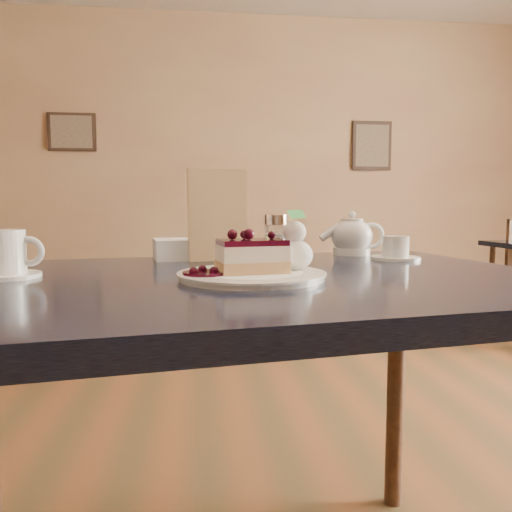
{
  "coord_description": "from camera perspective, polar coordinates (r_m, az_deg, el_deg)",
  "views": [
    {
      "loc": [
        -0.16,
        -0.61,
        0.91
      ],
      "look_at": [
        -0.06,
        0.23,
        0.82
      ],
      "focal_mm": 35.0,
      "sensor_mm": 36.0,
      "label": 1
    }
  ],
  "objects": [
    {
      "name": "coffee_set",
      "position": [
        1.05,
        -26.81,
        -0.03
      ],
      "size": [
        0.14,
        0.13,
        0.09
      ],
      "color": "white",
      "rests_on": "main_table"
    },
    {
      "name": "whipped_cream",
      "position": [
        0.96,
        4.43,
        0.14
      ],
      "size": [
        0.07,
        0.07,
        0.06
      ],
      "color": "white",
      "rests_on": "dessert_plate"
    },
    {
      "name": "cheesecake_slice",
      "position": [
        0.92,
        -0.49,
        -0.04
      ],
      "size": [
        0.14,
        0.11,
        0.06
      ],
      "rotation": [
        0.0,
        0.0,
        0.16
      ],
      "color": "#DFB676",
      "rests_on": "dessert_plate"
    },
    {
      "name": "tea_set",
      "position": [
        1.39,
        11.78,
        1.87
      ],
      "size": [
        0.24,
        0.26,
        0.11
      ],
      "color": "white",
      "rests_on": "main_table"
    },
    {
      "name": "napkin_stack",
      "position": [
        1.29,
        -8.78,
        0.79
      ],
      "size": [
        0.14,
        0.14,
        0.05
      ],
      "primitive_type": "cube",
      "rotation": [
        0.0,
        0.0,
        0.16
      ],
      "color": "white",
      "rests_on": "main_table"
    },
    {
      "name": "main_table",
      "position": [
        0.99,
        -1.27,
        -6.89
      ],
      "size": [
        1.35,
        1.01,
        0.77
      ],
      "rotation": [
        0.0,
        0.0,
        0.16
      ],
      "color": "#161D32",
      "rests_on": "ground"
    },
    {
      "name": "dessert_plate",
      "position": [
        0.93,
        -0.49,
        -2.29
      ],
      "size": [
        0.27,
        0.27,
        0.01
      ],
      "primitive_type": "cylinder",
      "color": "white",
      "rests_on": "main_table"
    },
    {
      "name": "sugar_shaker",
      "position": [
        1.3,
        2.31,
        2.31
      ],
      "size": [
        0.06,
        0.06,
        0.11
      ],
      "color": "white",
      "rests_on": "main_table"
    },
    {
      "name": "berry_sauce",
      "position": [
        0.9,
        -5.81,
        -1.96
      ],
      "size": [
        0.08,
        0.08,
        0.01
      ],
      "primitive_type": "cylinder",
      "color": "black",
      "rests_on": "dessert_plate"
    },
    {
      "name": "menu_card",
      "position": [
        1.25,
        -4.47,
        4.71
      ],
      "size": [
        0.15,
        0.05,
        0.23
      ],
      "primitive_type": "cube",
      "rotation": [
        0.0,
        0.0,
        0.16
      ],
      "color": "beige",
      "rests_on": "main_table"
    }
  ]
}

